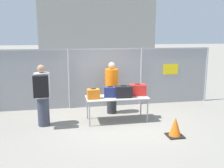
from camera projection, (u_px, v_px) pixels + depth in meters
name	position (u px, v px, depth m)	size (l,w,h in m)	color
ground_plane	(116.00, 122.00, 7.63)	(120.00, 120.00, 0.00)	gray
fence_section	(107.00, 76.00, 9.17)	(8.15, 0.07, 2.15)	#9EA0A5
inspection_table	(117.00, 99.00, 7.65)	(1.89, 0.79, 0.76)	#B2B2AD
suitcase_orange	(93.00, 94.00, 7.38)	(0.37, 0.28, 0.31)	orange
suitcase_navy	(110.00, 92.00, 7.56)	(0.40, 0.26, 0.34)	navy
suitcase_black	(124.00, 92.00, 7.53)	(0.50, 0.30, 0.37)	black
suitcase_red	(138.00, 90.00, 7.81)	(0.55, 0.38, 0.37)	red
traveler_hooded	(42.00, 93.00, 7.13)	(0.45, 0.69, 1.80)	#383D4C
security_worker_near	(112.00, 87.00, 8.38)	(0.43, 0.43, 1.74)	#2D2D33
utility_trailer	(145.00, 82.00, 12.06)	(4.25, 2.05, 0.69)	#4C6B47
distant_hangar	(93.00, 27.00, 31.73)	(12.76, 10.50, 7.13)	#999993
traffic_cone	(175.00, 127.00, 6.54)	(0.42, 0.42, 0.53)	black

